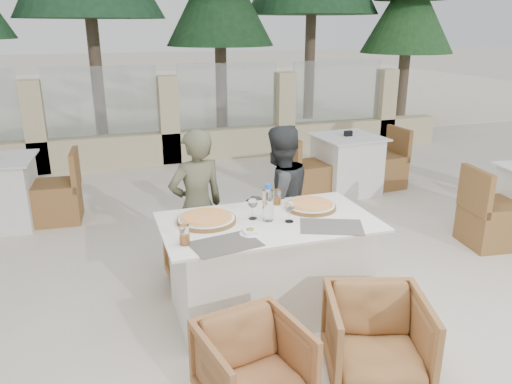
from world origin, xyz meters
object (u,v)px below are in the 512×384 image
object	(u,v)px
wine_glass_centre	(253,207)
diner_left	(197,207)
beer_glass_left	(184,235)
beer_glass_right	(277,197)
pizza_right	(311,205)
armchair_near_right	(376,338)
bg_table_b	(346,164)
armchair_near_left	(253,368)
diner_right	(279,201)
pizza_left	(206,218)
olive_dish	(250,231)
wine_glass_near	(289,210)
dining_table	(268,267)
armchair_far_right	(282,244)
water_bottle	(268,202)
armchair_far_left	(204,256)

from	to	relation	value
wine_glass_centre	diner_left	xyz separation A→B (m)	(-0.30, 0.62, -0.18)
beer_glass_left	beer_glass_right	size ratio (longest dim) A/B	1.11
pizza_right	armchair_near_right	world-z (taller)	pizza_right
armchair_near_right	bg_table_b	world-z (taller)	bg_table_b
armchair_near_left	diner_right	xyz separation A→B (m)	(0.75, 1.59, 0.41)
wine_glass_centre	beer_glass_right	size ratio (longest dim) A/B	1.48
pizza_left	olive_dish	bearing A→B (deg)	-53.28
pizza_left	diner_right	distance (m)	0.93
pizza_right	wine_glass_near	bearing A→B (deg)	-142.09
dining_table	olive_dish	distance (m)	0.50
dining_table	diner_right	distance (m)	0.77
pizza_left	armchair_far_right	world-z (taller)	pizza_left
olive_dish	beer_glass_left	bearing A→B (deg)	-177.12
beer_glass_left	armchair_far_right	size ratio (longest dim) A/B	0.23
dining_table	pizza_right	xyz separation A→B (m)	(0.40, 0.14, 0.41)
armchair_near_right	armchair_near_left	bearing A→B (deg)	-161.50
pizza_left	beer_glass_left	bearing A→B (deg)	-123.50
dining_table	olive_dish	size ratio (longest dim) A/B	14.55
diner_left	water_bottle	bearing A→B (deg)	107.90
dining_table	wine_glass_near	world-z (taller)	wine_glass_near
armchair_far_left	armchair_far_right	world-z (taller)	armchair_far_left
water_bottle	beer_glass_right	bearing A→B (deg)	58.33
armchair_near_right	diner_right	bearing A→B (deg)	110.34
wine_glass_centre	pizza_right	bearing A→B (deg)	7.30
diner_right	armchair_near_right	bearing A→B (deg)	73.66
beer_glass_right	armchair_far_left	xyz separation A→B (m)	(-0.56, 0.26, -0.55)
armchair_near_left	armchair_near_right	distance (m)	0.82
beer_glass_left	beer_glass_right	bearing A→B (deg)	32.01
wine_glass_centre	diner_right	distance (m)	0.72
wine_glass_centre	armchair_near_right	world-z (taller)	wine_glass_centre
olive_dish	pizza_right	bearing A→B (deg)	28.97
beer_glass_left	olive_dish	world-z (taller)	beer_glass_left
water_bottle	wine_glass_near	distance (m)	0.17
pizza_left	pizza_right	xyz separation A→B (m)	(0.85, 0.02, -0.00)
wine_glass_near	beer_glass_right	size ratio (longest dim) A/B	1.48
olive_dish	armchair_far_left	bearing A→B (deg)	102.53
beer_glass_left	diner_right	xyz separation A→B (m)	(1.00, 0.86, -0.16)
dining_table	armchair_far_right	world-z (taller)	dining_table
wine_glass_near	olive_dish	size ratio (longest dim) A/B	1.67
water_bottle	wine_glass_near	bearing A→B (deg)	-28.54
wine_glass_centre	beer_glass_left	bearing A→B (deg)	-152.47
bg_table_b	beer_glass_right	bearing A→B (deg)	-134.03
beer_glass_left	olive_dish	bearing A→B (deg)	2.88
beer_glass_left	diner_right	bearing A→B (deg)	40.68
water_bottle	armchair_near_right	distance (m)	1.21
beer_glass_right	dining_table	bearing A→B (deg)	-120.58
wine_glass_centre	armchair_far_right	bearing A→B (deg)	49.39
wine_glass_centre	armchair_near_right	xyz separation A→B (m)	(0.49, -1.02, -0.58)
beer_glass_right	bg_table_b	bearing A→B (deg)	50.11
dining_table	bg_table_b	bearing A→B (deg)	51.17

